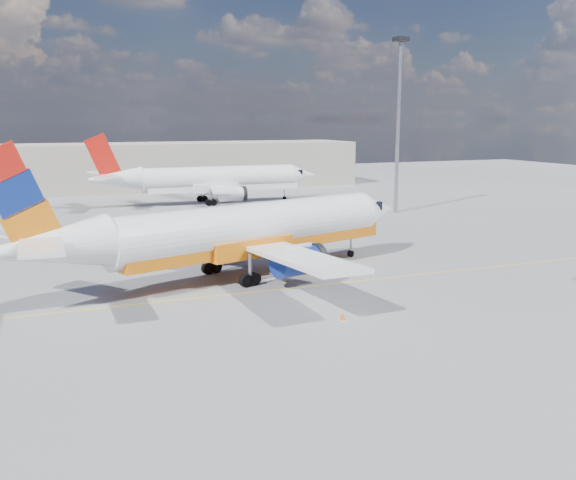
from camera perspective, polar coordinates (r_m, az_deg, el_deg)
name	(u,v)px	position (r m, az deg, el deg)	size (l,w,h in m)	color
ground	(304,299)	(44.00, 1.40, -5.28)	(240.00, 240.00, 0.00)	slate
taxi_line	(287,289)	(46.66, -0.07, -4.34)	(70.00, 0.15, 0.01)	yellow
terminal_main	(161,166)	(116.15, -11.24, 6.48)	(70.00, 14.00, 8.00)	#B5AD9C
main_jet	(241,231)	(49.27, -4.24, 0.78)	(36.17, 27.51, 10.96)	white
second_jet	(213,180)	(94.18, -6.73, 5.33)	(34.04, 26.97, 10.33)	white
traffic_cone	(343,316)	(39.48, 4.88, -6.78)	(0.41, 0.41, 0.57)	white
floodlight_mast	(399,109)	(85.26, 9.80, 11.39)	(1.63, 1.63, 22.32)	#96969E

